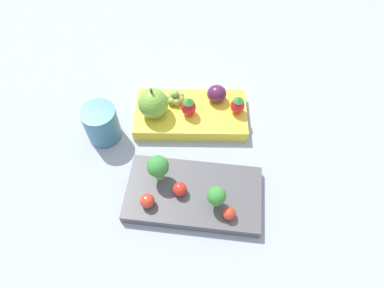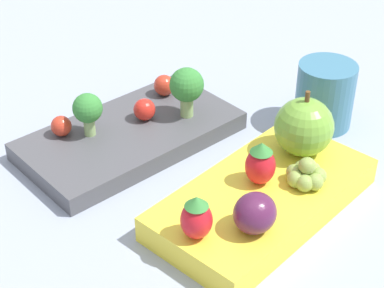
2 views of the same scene
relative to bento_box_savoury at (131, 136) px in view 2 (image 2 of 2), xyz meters
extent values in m
plane|color=#939EB2|center=(-0.01, -0.09, -0.01)|extent=(4.00, 4.00, 0.00)
cube|color=#4C4C51|center=(0.00, 0.00, 0.00)|extent=(0.24, 0.15, 0.02)
cube|color=yellow|center=(0.00, -0.17, 0.00)|extent=(0.22, 0.12, 0.03)
cylinder|color=#93B770|center=(-0.03, 0.02, 0.02)|extent=(0.01, 0.01, 0.02)
sphere|color=#388438|center=(-0.03, 0.02, 0.04)|extent=(0.03, 0.03, 0.03)
cylinder|color=#93B770|center=(0.06, -0.03, 0.02)|extent=(0.01, 0.01, 0.02)
sphere|color=#388438|center=(0.06, -0.03, 0.05)|extent=(0.04, 0.04, 0.04)
sphere|color=red|center=(-0.05, 0.04, 0.02)|extent=(0.02, 0.02, 0.02)
sphere|color=red|center=(0.02, 0.00, 0.02)|extent=(0.02, 0.02, 0.02)
sphere|color=red|center=(0.07, 0.02, 0.02)|extent=(0.02, 0.02, 0.02)
sphere|color=#70A838|center=(0.07, -0.16, 0.04)|extent=(0.06, 0.06, 0.06)
cylinder|color=brown|center=(0.07, -0.16, 0.08)|extent=(0.00, 0.00, 0.01)
ellipsoid|color=red|center=(-0.09, -0.16, 0.03)|extent=(0.03, 0.03, 0.03)
cone|color=#388438|center=(-0.09, -0.16, 0.05)|extent=(0.02, 0.02, 0.01)
ellipsoid|color=red|center=(0.00, -0.16, 0.03)|extent=(0.03, 0.03, 0.04)
cone|color=#388438|center=(0.00, -0.16, 0.05)|extent=(0.02, 0.02, 0.01)
ellipsoid|color=#511E42|center=(-0.05, -0.19, 0.03)|extent=(0.04, 0.03, 0.03)
sphere|color=#8EA84C|center=(0.04, -0.19, 0.02)|extent=(0.02, 0.02, 0.02)
sphere|color=#8EA84C|center=(0.04, -0.18, 0.02)|extent=(0.02, 0.02, 0.02)
sphere|color=#8EA84C|center=(0.03, -0.18, 0.02)|extent=(0.02, 0.02, 0.02)
sphere|color=#8EA84C|center=(0.02, -0.19, 0.02)|extent=(0.02, 0.02, 0.02)
sphere|color=#8EA84C|center=(0.02, -0.20, 0.02)|extent=(0.02, 0.02, 0.02)
sphere|color=#8EA84C|center=(0.03, -0.20, 0.02)|extent=(0.02, 0.02, 0.02)
sphere|color=#8EA84C|center=(0.04, -0.20, 0.02)|extent=(0.02, 0.02, 0.02)
sphere|color=#8EA84C|center=(0.03, -0.19, 0.04)|extent=(0.02, 0.02, 0.02)
cylinder|color=teal|center=(0.16, -0.13, 0.03)|extent=(0.06, 0.06, 0.07)
camera|label=1|loc=(0.01, 0.25, 0.53)|focal=32.00mm
camera|label=2|loc=(-0.39, -0.41, 0.37)|focal=60.00mm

